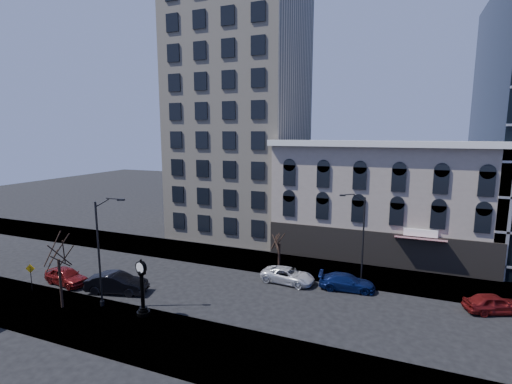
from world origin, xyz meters
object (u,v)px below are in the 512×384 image
at_px(warning_sign, 31,273).
at_px(car_near_a, 66,276).
at_px(street_lamp_near, 105,223).
at_px(car_near_b, 117,283).
at_px(street_clock, 142,290).

distance_m(warning_sign, car_near_a, 2.84).
relative_size(street_lamp_near, car_near_a, 1.97).
distance_m(street_lamp_near, car_near_a, 9.20).
bearing_deg(car_near_b, street_lamp_near, -162.57).
bearing_deg(street_lamp_near, car_near_b, 99.40).
bearing_deg(street_clock, warning_sign, -166.99).
bearing_deg(car_near_a, street_clock, -94.72).
bearing_deg(car_near_b, warning_sign, 97.15).
height_order(warning_sign, car_near_a, warning_sign).
bearing_deg(street_clock, street_lamp_near, -171.77).
distance_m(street_clock, car_near_a, 10.42).
height_order(street_lamp_near, warning_sign, street_lamp_near).
height_order(street_clock, street_lamp_near, street_lamp_near).
relative_size(street_clock, car_near_a, 0.97).
relative_size(street_clock, street_lamp_near, 0.49).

